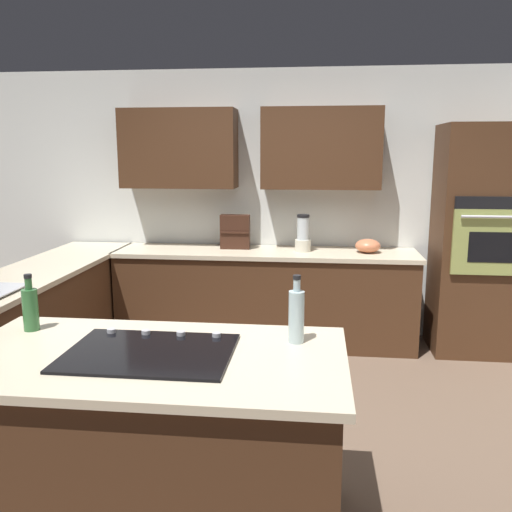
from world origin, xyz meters
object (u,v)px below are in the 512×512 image
Objects in this scene: cooktop at (150,352)px; mixing_bowl at (368,246)px; wall_oven at (481,241)px; blender at (303,236)px; oil_bottle at (30,308)px; spice_rack at (235,232)px; second_bottle at (296,315)px.

mixing_bowl reaches higher than cooktop.
wall_oven is 1.60m from blender.
oil_bottle is at bearing 39.58° from wall_oven.
spice_rack is 2.64m from second_bottle.
cooktop is 2.78m from blender.
second_bottle is (-0.66, -0.23, 0.13)m from cooktop.
oil_bottle is at bearing 61.30° from blender.
spice_rack reaches higher than oil_bottle.
wall_oven is 6.91× the size of oil_bottle.
blender is 1.50× the size of mixing_bowl.
blender is at bearing -118.70° from oil_bottle.
cooktop is 3.29× the size of mixing_bowl.
wall_oven is 6.14× the size of second_bottle.
spice_rack is (2.25, -0.08, 0.03)m from wall_oven.
blender reaches higher than cooktop.
spice_rack is 2.61m from oil_bottle.
cooktop is at bearing 76.93° from blender.
oil_bottle is (1.34, 2.45, -0.03)m from blender.
blender reaches higher than oil_bottle.
blender reaches higher than mixing_bowl.
wall_oven is 2.25m from spice_rack.
wall_oven is at bearing 178.96° from mixing_bowl.
spice_rack is at bearing -2.14° from wall_oven.
second_bottle is at bearing 77.15° from mixing_bowl.
mixing_bowl is at bearing -102.85° from second_bottle.
wall_oven is 3.49m from cooktop.
blender is at bearing -103.07° from cooktop.
wall_oven reaches higher than cooktop.
spice_rack is at bearing -89.55° from cooktop.
spice_rack is 0.98× the size of second_bottle.
wall_oven is 2.71× the size of cooktop.
oil_bottle is at bearing 74.63° from spice_rack.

